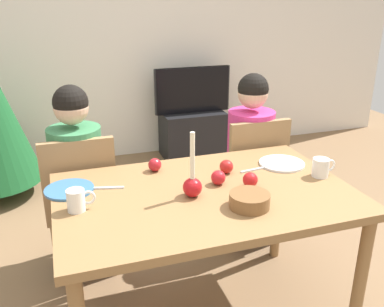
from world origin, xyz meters
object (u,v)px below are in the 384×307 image
Objects in this scene: apple_by_left_plate at (155,165)px; person_right_child at (249,164)px; person_left_child at (79,186)px; apple_far_edge at (226,167)px; mug_right at (321,167)px; mug_left at (77,200)px; apple_near_candle at (218,178)px; chair_right at (251,174)px; candle_centerpiece at (192,183)px; tv_stand at (193,134)px; plate_right at (282,163)px; dining_table at (205,207)px; tv at (193,90)px; apple_by_right_mug at (250,180)px; plate_left at (69,189)px; bowl_walnuts at (249,200)px; chair_left at (81,198)px.

person_right_child is at bearing 24.42° from apple_by_left_plate.
person_left_child is 16.22× the size of apple_far_edge.
mug_right is 1.83× the size of apple_by_left_plate.
apple_near_candle is at bearing 4.58° from mug_left.
chair_right is 0.77× the size of person_right_child.
candle_centerpiece is 0.18m from apple_near_candle.
tv_stand is at bearing 84.56° from person_right_child.
apple_far_edge reaches higher than plate_right.
dining_table is 1.77× the size of tv.
mug_left is 1.67× the size of apple_by_right_mug.
plate_left is 3.23× the size of apple_far_edge.
mug_left is at bearing -170.67° from plate_right.
plate_right reaches higher than tv_stand.
candle_centerpiece is at bearing -152.90° from apple_near_candle.
bowl_walnuts is (-0.58, -2.51, 0.54)m from tv_stand.
dining_table is 0.66m from plate_left.
tv reaches higher than apple_near_candle.
dining_table is at bearing 178.13° from mug_right.
person_left_child reaches higher than mug_left.
chair_left is 12.46× the size of apple_far_edge.
person_left_child is at bearing 125.53° from candle_centerpiece.
tv is at bearing 53.39° from chair_left.
apple_by_right_mug is (-0.32, -0.63, 0.28)m from chair_right.
person_left_child is 16.18× the size of apple_near_candle.
tv_stand is 3.56× the size of bowl_walnuts.
mug_left is 0.69× the size of bowl_walnuts.
apple_near_candle is at bearing -163.43° from plate_right.
dining_table is 0.17m from candle_centerpiece.
apple_near_candle reaches higher than dining_table.
plate_left is at bearing -159.85° from person_right_child.
apple_by_right_mug is (0.39, -0.33, 0.00)m from apple_by_left_plate.
person_left_child is 0.90m from apple_far_edge.
chair_left reaches higher than mug_left.
plate_left is 3.31× the size of apple_by_left_plate.
person_right_child reaches higher than apple_near_candle.
dining_table is 18.95× the size of apple_by_right_mug.
tv_stand is 8.84× the size of apple_near_candle.
chair_right reaches higher than apple_by_left_plate.
bowl_walnuts is (-0.42, -0.85, 0.21)m from person_right_child.
tv_stand is at bearing 87.96° from mug_right.
plate_right is at bearing -23.28° from person_left_child.
mug_right is (0.70, 0.01, -0.02)m from candle_centerpiece.
chair_left is 0.55m from apple_by_left_plate.
chair_right is 1.72m from tv_stand.
chair_right reaches higher than mug_right.
mug_right reaches higher than plate_left.
chair_left is 1.10m from bowl_walnuts.
tv_stand is at bearing 74.58° from apple_near_candle.
apple_by_right_mug is at bearing -28.67° from apple_near_candle.
tv is 2.53× the size of candle_centerpiece.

